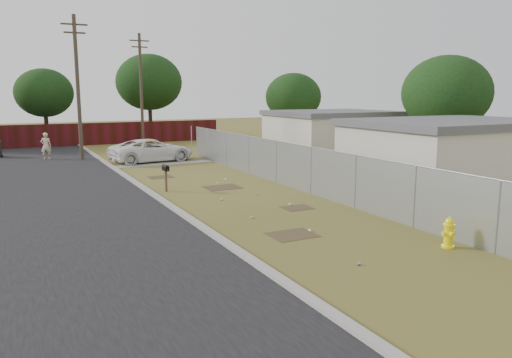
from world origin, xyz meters
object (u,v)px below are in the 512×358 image
mailbox (166,170)px  pickup_truck (152,150)px  pedestrian (46,146)px  fire_hydrant (449,233)px

mailbox → pickup_truck: bearing=78.3°
pickup_truck → pedestrian: (-5.77, 4.03, 0.16)m
pickup_truck → mailbox: bearing=159.7°
mailbox → pickup_truck: (1.98, 9.62, -0.22)m
pickup_truck → pedestrian: 7.05m
pickup_truck → fire_hydrant: bearing=178.7°
fire_hydrant → mailbox: 12.22m
fire_hydrant → pickup_truck: 21.07m
fire_hydrant → pickup_truck: (-2.69, 20.89, 0.30)m
fire_hydrant → pickup_truck: bearing=97.3°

